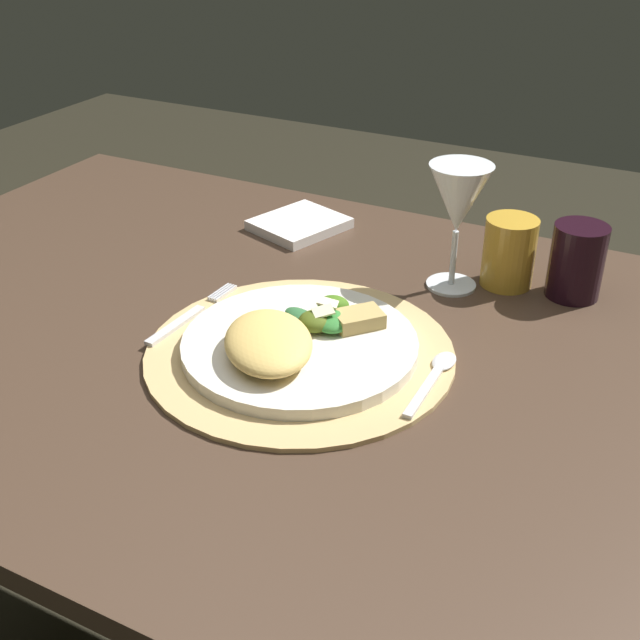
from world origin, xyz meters
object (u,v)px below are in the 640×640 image
object	(u,v)px
napkin	(299,224)
fork	(189,316)
dark_tumbler	(577,261)
wine_glass	(459,202)
amber_tumbler	(509,252)
dinner_plate	(300,345)
dining_table	(330,454)
spoon	(437,372)

from	to	relation	value
napkin	fork	bearing A→B (deg)	-87.03
napkin	dark_tumbler	size ratio (longest dim) A/B	1.30
fork	wine_glass	distance (m)	0.36
fork	amber_tumbler	distance (m)	0.42
dinner_plate	amber_tumbler	size ratio (longest dim) A/B	2.91
dinner_plate	amber_tumbler	distance (m)	0.32
dining_table	spoon	distance (m)	0.22
dining_table	dark_tumbler	bearing A→B (deg)	48.98
napkin	wine_glass	distance (m)	0.30
dinner_plate	fork	size ratio (longest dim) A/B	1.60
dining_table	dinner_plate	size ratio (longest dim) A/B	5.27
dining_table	amber_tumbler	world-z (taller)	amber_tumbler
dinner_plate	spoon	xyz separation A→B (m)	(0.16, 0.02, -0.00)
dining_table	spoon	size ratio (longest dim) A/B	10.52
spoon	dark_tumbler	xyz separation A→B (m)	(0.09, 0.26, 0.04)
dark_tumbler	napkin	bearing A→B (deg)	176.33
dinner_plate	spoon	size ratio (longest dim) A/B	1.99
dining_table	wine_glass	bearing A→B (deg)	70.17
napkin	amber_tumbler	bearing A→B (deg)	-5.98
fork	spoon	distance (m)	0.31
spoon	wine_glass	distance (m)	0.25
fork	spoon	xyz separation A→B (m)	(0.31, 0.02, 0.00)
amber_tumbler	wine_glass	bearing A→B (deg)	-147.31
dinner_plate	fork	world-z (taller)	dinner_plate
fork	dark_tumbler	bearing A→B (deg)	35.52
wine_glass	dark_tumbler	bearing A→B (deg)	18.00
dining_table	napkin	xyz separation A→B (m)	(-0.19, 0.28, 0.17)
dark_tumbler	spoon	bearing A→B (deg)	-108.63
amber_tumbler	dark_tumbler	bearing A→B (deg)	5.38
spoon	amber_tumbler	size ratio (longest dim) A/B	1.46
fork	wine_glass	size ratio (longest dim) A/B	1.01
amber_tumbler	dining_table	bearing A→B (deg)	-118.96
fork	spoon	bearing A→B (deg)	4.05
dinner_plate	fork	distance (m)	0.16
dinner_plate	wine_glass	xyz separation A→B (m)	(0.10, 0.24, 0.11)
napkin	dark_tumbler	bearing A→B (deg)	-3.67
dining_table	fork	world-z (taller)	fork
napkin	amber_tumbler	xyz separation A→B (m)	(0.33, -0.03, 0.04)
wine_glass	dinner_plate	bearing A→B (deg)	-112.04
wine_glass	amber_tumbler	world-z (taller)	wine_glass
napkin	dinner_plate	bearing A→B (deg)	-61.36
dinner_plate	napkin	xyz separation A→B (m)	(-0.17, 0.32, -0.01)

